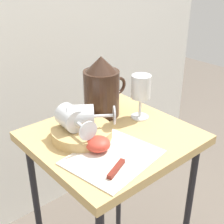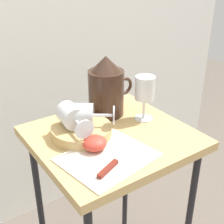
% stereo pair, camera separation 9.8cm
% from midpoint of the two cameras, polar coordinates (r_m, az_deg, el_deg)
% --- Properties ---
extents(curtain_drape, '(2.40, 0.03, 2.16)m').
position_cam_midpoint_polar(curtain_drape, '(1.42, -19.49, 18.04)').
color(curtain_drape, white).
rests_on(curtain_drape, ground_plane).
extents(table, '(0.50, 0.46, 0.74)m').
position_cam_midpoint_polar(table, '(1.06, -2.66, -8.09)').
color(table, tan).
rests_on(table, ground_plane).
extents(linen_napkin, '(0.28, 0.25, 0.00)m').
position_cam_midpoint_polar(linen_napkin, '(0.90, -2.97, -8.42)').
color(linen_napkin, silver).
rests_on(linen_napkin, table).
extents(basket_tray, '(0.19, 0.19, 0.03)m').
position_cam_midpoint_polar(basket_tray, '(0.99, -8.39, -3.86)').
color(basket_tray, tan).
rests_on(basket_tray, table).
extents(pitcher, '(0.18, 0.13, 0.22)m').
position_cam_midpoint_polar(pitcher, '(1.11, -4.43, 3.69)').
color(pitcher, '#382319').
rests_on(pitcher, table).
extents(wine_glass_upright, '(0.07, 0.07, 0.16)m').
position_cam_midpoint_polar(wine_glass_upright, '(1.07, 2.75, 4.14)').
color(wine_glass_upright, silver).
rests_on(wine_glass_upright, table).
extents(wine_glass_tipped_near, '(0.16, 0.14, 0.08)m').
position_cam_midpoint_polar(wine_glass_tipped_near, '(0.97, -8.36, -0.94)').
color(wine_glass_tipped_near, silver).
rests_on(wine_glass_tipped_near, basket_tray).
extents(wine_glass_tipped_far, '(0.08, 0.15, 0.07)m').
position_cam_midpoint_polar(wine_glass_tipped_far, '(0.97, -10.35, -1.23)').
color(wine_glass_tipped_far, silver).
rests_on(wine_glass_tipped_far, basket_tray).
extents(apple_half_left, '(0.07, 0.07, 0.04)m').
position_cam_midpoint_polar(apple_half_left, '(0.92, -5.65, -5.96)').
color(apple_half_left, '#CC3D2D').
rests_on(apple_half_left, linen_napkin).
extents(knife, '(0.20, 0.09, 0.01)m').
position_cam_midpoint_polar(knife, '(0.86, -1.62, -9.51)').
color(knife, silver).
rests_on(knife, linen_napkin).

